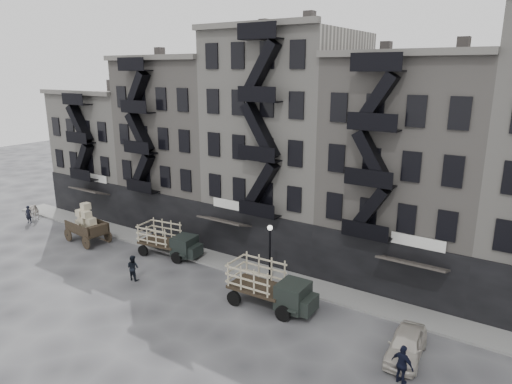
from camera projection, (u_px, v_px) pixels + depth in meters
The scene contains 15 objects.
ground at pixel (212, 287), 30.87m from camera, with size 140.00×140.00×0.00m, color #38383A.
sidewalk at pixel (244, 267), 33.87m from camera, with size 55.00×2.50×0.15m, color slate.
building_west at pixel (121, 151), 47.91m from camera, with size 10.00×11.35×13.20m.
building_midwest at pixel (193, 145), 42.17m from camera, with size 10.00×11.35×16.20m.
building_center at pixel (286, 144), 36.55m from camera, with size 10.00×11.35×18.20m.
building_mideast at pixel (412, 171), 31.46m from camera, with size 10.00×11.35×16.20m.
lamp_post at pixel (270, 246), 30.63m from camera, with size 0.36×0.36×4.28m.
horse at pixel (33, 211), 44.89m from camera, with size 0.87×1.90×1.61m, color beige.
wagon at pixel (85, 220), 38.61m from camera, with size 4.17×2.54×3.35m.
stake_truck_west at pixel (168, 238), 35.78m from camera, with size 5.32×2.65×2.57m.
stake_truck_east at pixel (270, 283), 28.00m from camera, with size 5.62×2.46×2.79m.
car_east at pixel (406, 345), 23.24m from camera, with size 1.64×4.07×1.39m, color #B6AFA4.
pedestrian_west at pixel (29, 215), 43.53m from camera, with size 0.63×0.41×1.72m, color black.
pedestrian_mid at pixel (133, 268), 31.79m from camera, with size 0.88×0.69×1.82m, color black.
policeman at pixel (402, 365), 21.21m from camera, with size 1.16×0.48×1.98m, color black.
Camera 1 is at (18.09, -21.74, 14.29)m, focal length 32.00 mm.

